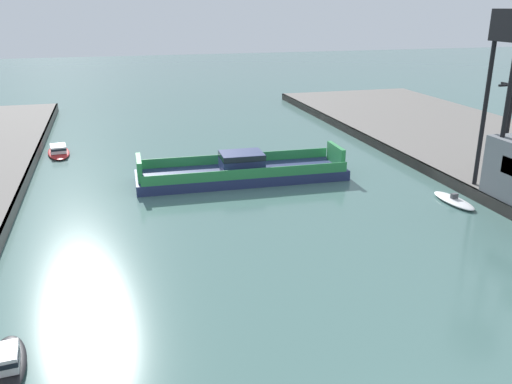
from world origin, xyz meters
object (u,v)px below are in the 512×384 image
(moored_boat_near_left, at_px, (454,201))
(moored_boat_mid_right, at_px, (58,151))
(moored_boat_near_right, at_px, (6,362))
(chain_ferry, at_px, (242,171))

(moored_boat_near_left, relative_size, moored_boat_mid_right, 0.72)
(moored_boat_near_right, xyz_separation_m, moored_boat_mid_right, (-0.49, 45.93, -0.04))
(chain_ferry, distance_m, moored_boat_near_right, 35.49)
(chain_ferry, xyz_separation_m, moored_boat_mid_right, (-20.80, 16.83, -0.50))
(chain_ferry, relative_size, moored_boat_near_left, 4.05)
(chain_ferry, xyz_separation_m, moored_boat_near_right, (-20.31, -29.10, -0.46))
(moored_boat_near_left, height_order, moored_boat_mid_right, moored_boat_mid_right)
(moored_boat_near_left, bearing_deg, moored_boat_near_right, -157.41)
(moored_boat_mid_right, bearing_deg, moored_boat_near_right, -89.39)
(moored_boat_near_left, distance_m, moored_boat_near_right, 42.20)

